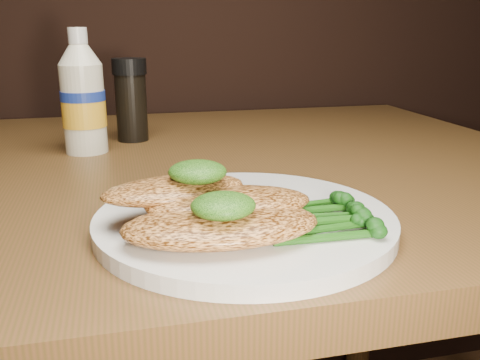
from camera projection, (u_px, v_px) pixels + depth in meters
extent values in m
cylinder|color=silver|center=(245.00, 221.00, 0.47)|extent=(0.27, 0.27, 0.01)
ellipsoid|color=#D88B44|center=(221.00, 225.00, 0.41)|extent=(0.16, 0.09, 0.03)
ellipsoid|color=#D88B44|center=(228.00, 203.00, 0.44)|extent=(0.14, 0.08, 0.02)
ellipsoid|color=#D88B44|center=(174.00, 190.00, 0.45)|extent=(0.13, 0.08, 0.02)
ellipsoid|color=black|center=(223.00, 206.00, 0.39)|extent=(0.05, 0.05, 0.02)
ellipsoid|color=black|center=(198.00, 172.00, 0.44)|extent=(0.06, 0.06, 0.02)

